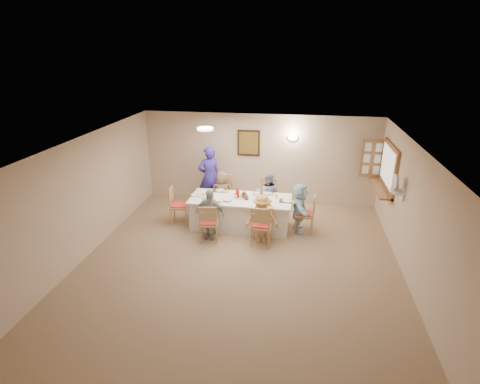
% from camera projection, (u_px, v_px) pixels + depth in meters
% --- Properties ---
extents(ground, '(7.00, 7.00, 0.00)m').
position_uv_depth(ground, '(239.00, 265.00, 7.68)').
color(ground, '#99805C').
extents(room_walls, '(7.00, 7.00, 7.00)m').
position_uv_depth(room_walls, '(238.00, 196.00, 7.13)').
color(room_walls, '#C6AC92').
rests_on(room_walls, ground).
extents(wall_picture, '(0.62, 0.05, 0.72)m').
position_uv_depth(wall_picture, '(249.00, 143.00, 10.29)').
color(wall_picture, black).
rests_on(wall_picture, room_walls).
extents(wall_sconce, '(0.26, 0.09, 0.18)m').
position_uv_depth(wall_sconce, '(293.00, 138.00, 10.01)').
color(wall_sconce, white).
rests_on(wall_sconce, room_walls).
extents(ceiling_light, '(0.36, 0.36, 0.05)m').
position_uv_depth(ceiling_light, '(205.00, 129.00, 8.31)').
color(ceiling_light, white).
rests_on(ceiling_light, room_walls).
extents(serving_hatch, '(0.06, 1.50, 1.15)m').
position_uv_depth(serving_hatch, '(389.00, 168.00, 8.85)').
color(serving_hatch, '#996237').
rests_on(serving_hatch, room_walls).
extents(hatch_sill, '(0.30, 1.50, 0.05)m').
position_uv_depth(hatch_sill, '(380.00, 188.00, 9.06)').
color(hatch_sill, '#996237').
rests_on(hatch_sill, room_walls).
extents(shutter_door, '(0.55, 0.04, 1.00)m').
position_uv_depth(shutter_door, '(372.00, 158.00, 9.59)').
color(shutter_door, '#996237').
rests_on(shutter_door, room_walls).
extents(fan_shelf, '(0.22, 0.36, 0.03)m').
position_uv_depth(fan_shelf, '(397.00, 192.00, 7.66)').
color(fan_shelf, white).
rests_on(fan_shelf, room_walls).
extents(desk_fan, '(0.30, 0.30, 0.28)m').
position_uv_depth(desk_fan, '(397.00, 185.00, 7.61)').
color(desk_fan, '#A5A5A8').
rests_on(desk_fan, fan_shelf).
extents(dining_table, '(2.44, 1.03, 0.76)m').
position_uv_depth(dining_table, '(240.00, 213.00, 9.17)').
color(dining_table, white).
rests_on(dining_table, ground).
extents(chair_back_left, '(0.53, 0.53, 1.01)m').
position_uv_depth(chair_back_left, '(223.00, 194.00, 9.95)').
color(chair_back_left, tan).
rests_on(chair_back_left, ground).
extents(chair_back_right, '(0.47, 0.47, 0.96)m').
position_uv_depth(chair_back_right, '(268.00, 198.00, 9.77)').
color(chair_back_right, tan).
rests_on(chair_back_right, ground).
extents(chair_front_left, '(0.51, 0.51, 0.92)m').
position_uv_depth(chair_front_left, '(209.00, 222.00, 8.49)').
color(chair_front_left, tan).
rests_on(chair_front_left, ground).
extents(chair_front_right, '(0.47, 0.47, 0.97)m').
position_uv_depth(chair_front_right, '(261.00, 225.00, 8.30)').
color(chair_front_right, tan).
rests_on(chair_front_right, ground).
extents(chair_left_end, '(0.50, 0.50, 0.94)m').
position_uv_depth(chair_left_end, '(180.00, 205.00, 9.37)').
color(chair_left_end, tan).
rests_on(chair_left_end, ground).
extents(chair_right_end, '(0.49, 0.49, 0.95)m').
position_uv_depth(chair_right_end, '(305.00, 213.00, 8.90)').
color(chair_right_end, tan).
rests_on(chair_right_end, ground).
extents(diner_back_left, '(0.73, 0.60, 1.19)m').
position_uv_depth(diner_back_left, '(222.00, 193.00, 9.80)').
color(diner_back_left, brown).
rests_on(diner_back_left, ground).
extents(diner_back_right, '(0.61, 0.48, 1.24)m').
position_uv_depth(diner_back_right, '(268.00, 195.00, 9.61)').
color(diner_back_right, '#989CBA').
rests_on(diner_back_right, ground).
extents(diner_front_left, '(0.79, 0.50, 1.21)m').
position_uv_depth(diner_front_left, '(210.00, 214.00, 8.55)').
color(diner_front_left, '#A7A7A7').
rests_on(diner_front_left, ground).
extents(diner_front_right, '(0.82, 0.55, 1.15)m').
position_uv_depth(diner_front_right, '(262.00, 219.00, 8.38)').
color(diner_front_right, gold).
rests_on(diner_front_right, ground).
extents(diner_right_end, '(1.19, 0.54, 1.22)m').
position_uv_depth(diner_right_end, '(299.00, 208.00, 8.87)').
color(diner_right_end, '#BBE4FA').
rests_on(diner_right_end, ground).
extents(caregiver, '(0.96, 0.92, 1.71)m').
position_uv_depth(caregiver, '(209.00, 177.00, 10.21)').
color(caregiver, '#392AA0').
rests_on(caregiver, ground).
extents(placemat_fl, '(0.36, 0.27, 0.01)m').
position_uv_depth(placemat_fl, '(212.00, 203.00, 8.73)').
color(placemat_fl, '#472B19').
rests_on(placemat_fl, dining_table).
extents(plate_fl, '(0.23, 0.23, 0.01)m').
position_uv_depth(plate_fl, '(212.00, 203.00, 8.73)').
color(plate_fl, white).
rests_on(plate_fl, dining_table).
extents(napkin_fl, '(0.14, 0.14, 0.01)m').
position_uv_depth(napkin_fl, '(219.00, 204.00, 8.66)').
color(napkin_fl, yellow).
rests_on(napkin_fl, dining_table).
extents(placemat_fr, '(0.36, 0.27, 0.01)m').
position_uv_depth(placemat_fr, '(263.00, 207.00, 8.55)').
color(placemat_fr, '#472B19').
rests_on(placemat_fr, dining_table).
extents(plate_fr, '(0.22, 0.22, 0.01)m').
position_uv_depth(plate_fr, '(263.00, 206.00, 8.55)').
color(plate_fr, white).
rests_on(plate_fr, dining_table).
extents(napkin_fr, '(0.14, 0.14, 0.01)m').
position_uv_depth(napkin_fr, '(271.00, 208.00, 8.47)').
color(napkin_fr, yellow).
rests_on(napkin_fr, dining_table).
extents(placemat_bl, '(0.37, 0.28, 0.01)m').
position_uv_depth(placemat_bl, '(220.00, 190.00, 9.50)').
color(placemat_bl, '#472B19').
rests_on(placemat_bl, dining_table).
extents(plate_bl, '(0.22, 0.22, 0.01)m').
position_uv_depth(plate_bl, '(220.00, 190.00, 9.50)').
color(plate_bl, white).
rests_on(plate_bl, dining_table).
extents(napkin_bl, '(0.15, 0.15, 0.01)m').
position_uv_depth(napkin_bl, '(226.00, 191.00, 9.43)').
color(napkin_bl, yellow).
rests_on(napkin_bl, dining_table).
extents(placemat_br, '(0.34, 0.25, 0.01)m').
position_uv_depth(placemat_br, '(267.00, 193.00, 9.32)').
color(placemat_br, '#472B19').
rests_on(placemat_br, dining_table).
extents(plate_br, '(0.23, 0.23, 0.01)m').
position_uv_depth(plate_br, '(267.00, 193.00, 9.32)').
color(plate_br, white).
rests_on(plate_br, dining_table).
extents(napkin_br, '(0.14, 0.14, 0.01)m').
position_uv_depth(napkin_br, '(274.00, 194.00, 9.25)').
color(napkin_br, yellow).
rests_on(napkin_br, dining_table).
extents(placemat_le, '(0.33, 0.25, 0.01)m').
position_uv_depth(placemat_le, '(196.00, 195.00, 9.19)').
color(placemat_le, '#472B19').
rests_on(placemat_le, dining_table).
extents(plate_le, '(0.26, 0.26, 0.02)m').
position_uv_depth(plate_le, '(196.00, 195.00, 9.19)').
color(plate_le, white).
rests_on(plate_le, dining_table).
extents(napkin_le, '(0.14, 0.14, 0.01)m').
position_uv_depth(napkin_le, '(203.00, 196.00, 9.12)').
color(napkin_le, yellow).
rests_on(napkin_le, dining_table).
extents(placemat_re, '(0.37, 0.27, 0.01)m').
position_uv_depth(placemat_re, '(287.00, 201.00, 8.86)').
color(placemat_re, '#472B19').
rests_on(placemat_re, dining_table).
extents(plate_re, '(0.23, 0.23, 0.01)m').
position_uv_depth(plate_re, '(287.00, 201.00, 8.85)').
color(plate_re, white).
rests_on(plate_re, dining_table).
extents(napkin_re, '(0.13, 0.13, 0.01)m').
position_uv_depth(napkin_re, '(295.00, 202.00, 8.78)').
color(napkin_re, yellow).
rests_on(napkin_re, dining_table).
extents(teacup_a, '(0.21, 0.21, 0.10)m').
position_uv_depth(teacup_a, '(205.00, 200.00, 8.81)').
color(teacup_a, white).
rests_on(teacup_a, dining_table).
extents(teacup_b, '(0.09, 0.09, 0.07)m').
position_uv_depth(teacup_b, '(258.00, 190.00, 9.43)').
color(teacup_b, white).
rests_on(teacup_b, dining_table).
extents(bowl_a, '(0.25, 0.25, 0.05)m').
position_uv_depth(bowl_a, '(227.00, 200.00, 8.86)').
color(bowl_a, white).
rests_on(bowl_a, dining_table).
extents(bowl_b, '(0.32, 0.32, 0.06)m').
position_uv_depth(bowl_b, '(256.00, 194.00, 9.23)').
color(bowl_b, white).
rests_on(bowl_b, dining_table).
extents(condiment_ketchup, '(0.13, 0.13, 0.26)m').
position_uv_depth(condiment_ketchup, '(237.00, 193.00, 9.01)').
color(condiment_ketchup, red).
rests_on(condiment_ketchup, dining_table).
extents(condiment_brown, '(0.14, 0.14, 0.19)m').
position_uv_depth(condiment_brown, '(244.00, 194.00, 9.04)').
color(condiment_brown, '#542B16').
rests_on(condiment_brown, dining_table).
extents(condiment_malt, '(0.20, 0.20, 0.15)m').
position_uv_depth(condiment_malt, '(246.00, 196.00, 8.93)').
color(condiment_malt, '#542B16').
rests_on(condiment_malt, dining_table).
extents(drinking_glass, '(0.07, 0.07, 0.10)m').
position_uv_depth(drinking_glass, '(235.00, 195.00, 9.08)').
color(drinking_glass, silver).
rests_on(drinking_glass, dining_table).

